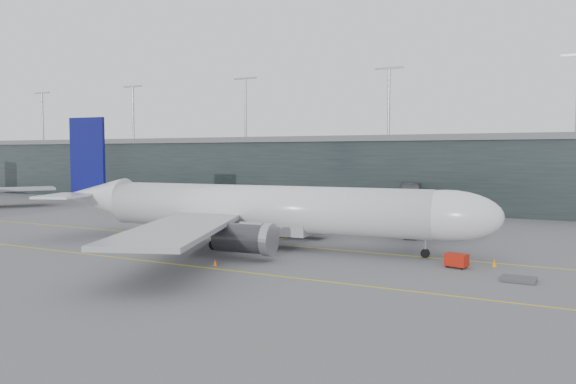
% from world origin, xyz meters
% --- Properties ---
extents(ground, '(320.00, 320.00, 0.00)m').
position_xyz_m(ground, '(0.00, 0.00, 0.00)').
color(ground, '#515156').
rests_on(ground, ground).
extents(taxiline_a, '(160.00, 0.25, 0.02)m').
position_xyz_m(taxiline_a, '(0.00, -4.00, 0.01)').
color(taxiline_a, gold).
rests_on(taxiline_a, ground).
extents(taxiline_b, '(160.00, 0.25, 0.02)m').
position_xyz_m(taxiline_b, '(0.00, -20.00, 0.01)').
color(taxiline_b, gold).
rests_on(taxiline_b, ground).
extents(taxiline_lead_main, '(0.25, 60.00, 0.02)m').
position_xyz_m(taxiline_lead_main, '(5.00, 20.00, 0.01)').
color(taxiline_lead_main, gold).
rests_on(taxiline_lead_main, ground).
extents(taxiline_lead_adj, '(0.25, 60.00, 0.02)m').
position_xyz_m(taxiline_lead_adj, '(-75.00, 20.00, 0.01)').
color(taxiline_lead_adj, gold).
rests_on(taxiline_lead_adj, ground).
extents(terminal, '(240.00, 36.00, 29.00)m').
position_xyz_m(terminal, '(-0.00, 58.00, 7.62)').
color(terminal, black).
rests_on(terminal, ground).
extents(main_aircraft, '(59.43, 55.63, 16.66)m').
position_xyz_m(main_aircraft, '(5.32, -6.09, 4.67)').
color(main_aircraft, silver).
rests_on(main_aircraft, ground).
extents(jet_bridge, '(13.15, 44.35, 6.01)m').
position_xyz_m(jet_bridge, '(18.79, 21.45, 4.50)').
color(jet_bridge, '#26262A').
rests_on(jet_bridge, ground).
extents(gse_cart, '(2.39, 1.83, 1.45)m').
position_xyz_m(gse_cart, '(29.84, -8.27, 0.81)').
color(gse_cart, '#A7190B').
rests_on(gse_cart, ground).
extents(baggage_dolly, '(3.00, 2.41, 0.30)m').
position_xyz_m(baggage_dolly, '(36.02, -11.72, 0.18)').
color(baggage_dolly, '#3D3D42').
rests_on(baggage_dolly, ground).
extents(uld_a, '(1.99, 1.62, 1.78)m').
position_xyz_m(uld_a, '(-6.50, 10.71, 0.93)').
color(uld_a, '#313236').
rests_on(uld_a, ground).
extents(uld_b, '(2.53, 2.15, 2.07)m').
position_xyz_m(uld_b, '(-3.56, 12.12, 1.09)').
color(uld_b, '#313236').
rests_on(uld_b, ground).
extents(uld_c, '(2.72, 2.46, 2.03)m').
position_xyz_m(uld_c, '(0.75, 9.53, 1.07)').
color(uld_c, '#313236').
rests_on(uld_c, ground).
extents(cone_nose, '(0.50, 0.50, 0.80)m').
position_xyz_m(cone_nose, '(33.16, -5.88, 0.40)').
color(cone_nose, orange).
rests_on(cone_nose, ground).
extents(cone_wing_stbd, '(0.41, 0.41, 0.66)m').
position_xyz_m(cone_wing_stbd, '(7.49, -18.75, 0.33)').
color(cone_wing_stbd, '#F0570D').
rests_on(cone_wing_stbd, ground).
extents(cone_wing_port, '(0.43, 0.43, 0.68)m').
position_xyz_m(cone_wing_port, '(11.11, 12.56, 0.34)').
color(cone_wing_port, '#E1500C').
rests_on(cone_wing_port, ground).
extents(cone_tail, '(0.42, 0.42, 0.66)m').
position_xyz_m(cone_tail, '(-6.84, -9.89, 0.33)').
color(cone_tail, '#DD480C').
rests_on(cone_tail, ground).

